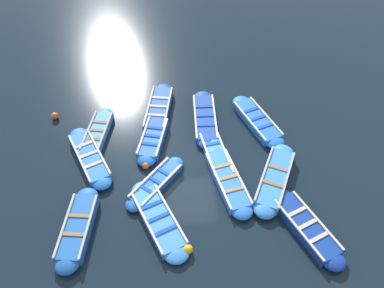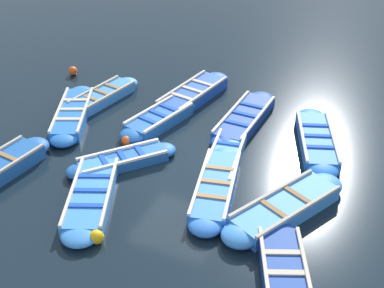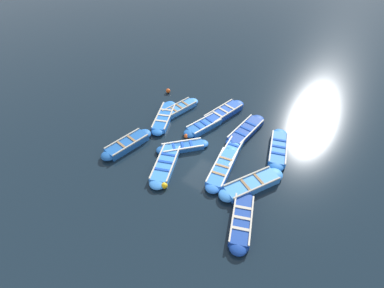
% 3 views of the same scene
% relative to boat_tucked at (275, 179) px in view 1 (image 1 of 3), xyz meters
% --- Properties ---
extents(ground_plane, '(120.00, 120.00, 0.00)m').
position_rel_boat_tucked_xyz_m(ground_plane, '(-1.14, -3.42, -0.20)').
color(ground_plane, black).
extents(boat_tucked, '(3.95, 2.64, 0.45)m').
position_rel_boat_tucked_xyz_m(boat_tucked, '(0.00, 0.00, 0.00)').
color(boat_tucked, '#3884E0').
rests_on(boat_tucked, ground).
extents(boat_outer_left, '(4.00, 1.15, 0.38)m').
position_rel_boat_tucked_xyz_m(boat_outer_left, '(-3.87, -2.36, -0.04)').
color(boat_outer_left, navy).
rests_on(boat_outer_left, ground).
extents(boat_alongside, '(3.77, 2.20, 0.43)m').
position_rel_boat_tucked_xyz_m(boat_alongside, '(2.26, 0.61, -0.01)').
color(boat_alongside, navy).
rests_on(boat_alongside, ground).
extents(boat_near_quay, '(3.65, 1.40, 0.47)m').
position_rel_boat_tucked_xyz_m(boat_near_quay, '(1.51, -7.64, 0.01)').
color(boat_near_quay, '#1E59AD').
rests_on(boat_near_quay, ground).
extents(boat_outer_right, '(3.94, 2.34, 0.37)m').
position_rel_boat_tucked_xyz_m(boat_outer_right, '(1.41, -4.71, -0.04)').
color(boat_outer_right, '#3884E0').
rests_on(boat_outer_right, ground).
extents(boat_centre, '(3.88, 2.09, 0.41)m').
position_rel_boat_tucked_xyz_m(boat_centre, '(-3.44, 0.04, -0.02)').
color(boat_centre, blue).
rests_on(boat_centre, ground).
extents(boat_inner_gap, '(2.88, 2.66, 0.35)m').
position_rel_boat_tucked_xyz_m(boat_inner_gap, '(-0.30, -4.77, -0.05)').
color(boat_inner_gap, '#1E59AD').
rests_on(boat_inner_gap, ground).
extents(boat_drifting, '(3.99, 1.65, 0.45)m').
position_rel_boat_tucked_xyz_m(boat_drifting, '(-4.66, -4.50, -0.00)').
color(boat_drifting, '#1947B7').
rests_on(boat_drifting, ground).
extents(boat_bow_out, '(3.86, 2.31, 0.41)m').
position_rel_boat_tucked_xyz_m(boat_bow_out, '(-1.93, -7.52, -0.02)').
color(boat_bow_out, blue).
rests_on(boat_bow_out, ground).
extents(boat_broadside, '(3.37, 1.24, 0.36)m').
position_rel_boat_tucked_xyz_m(boat_broadside, '(-1.54, -2.16, -0.04)').
color(boat_broadside, '#3884E0').
rests_on(boat_broadside, ground).
extents(boat_end_of_row, '(3.39, 1.45, 0.38)m').
position_rel_boat_tucked_xyz_m(boat_end_of_row, '(-3.38, -7.31, -0.03)').
color(boat_end_of_row, '#3884E0').
rests_on(boat_end_of_row, ground).
extents(boat_far_corner, '(3.94, 1.62, 0.41)m').
position_rel_boat_tucked_xyz_m(boat_far_corner, '(-0.14, -1.89, -0.02)').
color(boat_far_corner, blue).
rests_on(boat_far_corner, ground).
extents(boat_stern_in, '(3.33, 1.63, 0.44)m').
position_rel_boat_tucked_xyz_m(boat_stern_in, '(-2.72, -4.82, -0.01)').
color(boat_stern_in, '#1E59AD').
rests_on(boat_stern_in, ground).
extents(buoy_orange_near, '(0.31, 0.31, 0.31)m').
position_rel_boat_tucked_xyz_m(buoy_orange_near, '(-1.24, -5.16, -0.04)').
color(buoy_orange_near, '#E05119').
rests_on(buoy_orange_near, ground).
extents(buoy_yellow_far, '(0.35, 0.35, 0.35)m').
position_rel_boat_tucked_xyz_m(buoy_yellow_far, '(2.71, -3.75, -0.02)').
color(buoy_yellow_far, '#EAB214').
rests_on(buoy_yellow_far, ground).
extents(buoy_white_drifting, '(0.33, 0.33, 0.33)m').
position_rel_boat_tucked_xyz_m(buoy_white_drifting, '(-4.71, -9.40, -0.03)').
color(buoy_white_drifting, '#E05119').
rests_on(buoy_white_drifting, ground).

